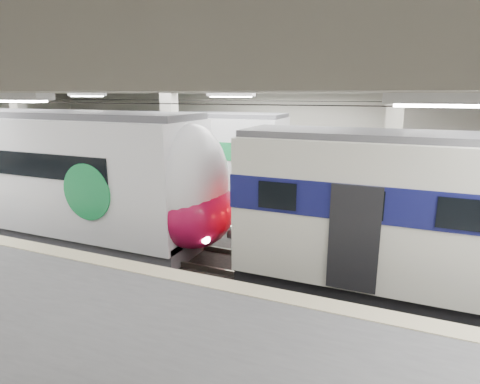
% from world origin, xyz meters
% --- Properties ---
extents(station_hall, '(36.00, 24.00, 5.75)m').
position_xyz_m(station_hall, '(0.00, -1.74, 3.24)').
color(station_hall, black).
rests_on(station_hall, ground).
extents(modern_emu, '(13.66, 2.82, 4.41)m').
position_xyz_m(modern_emu, '(-5.39, -0.00, 2.17)').
color(modern_emu, white).
rests_on(modern_emu, ground).
extents(far_train, '(13.04, 3.26, 4.17)m').
position_xyz_m(far_train, '(-5.81, 5.50, 2.16)').
color(far_train, white).
rests_on(far_train, ground).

